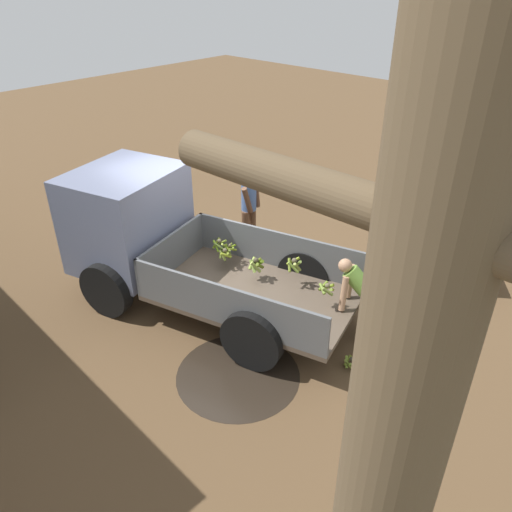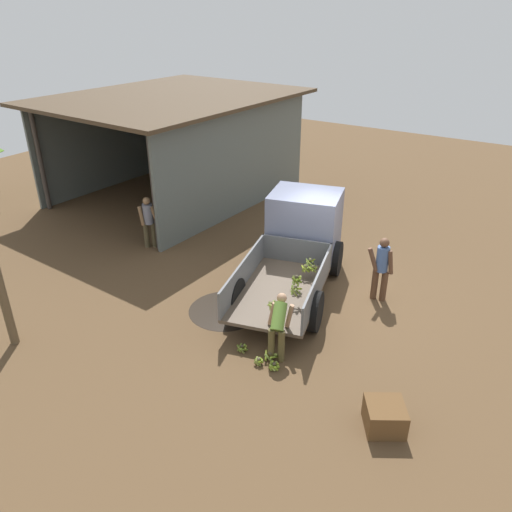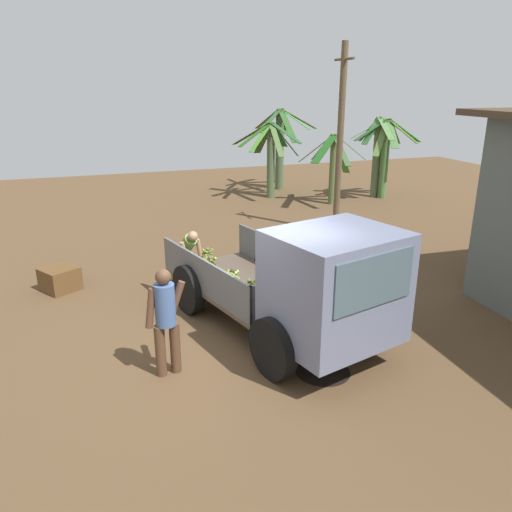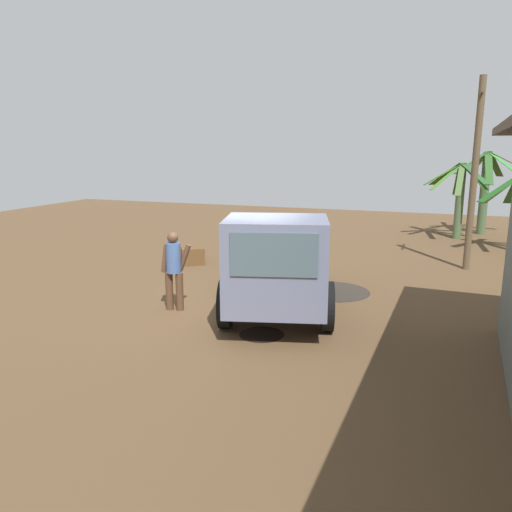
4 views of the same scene
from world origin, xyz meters
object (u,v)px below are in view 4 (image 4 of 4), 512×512
object	(u,v)px
banana_bunch_on_ground_2	(295,273)
banana_bunch_on_ground_3	(266,269)
utility_pole	(474,174)
person_worker_loading	(267,249)
banana_bunch_on_ground_0	(278,270)
wooden_crate_0	(193,255)
cargo_truck	(277,268)
banana_bunch_on_ground_1	(271,270)
person_foreground_visitor	(174,267)

from	to	relation	value
banana_bunch_on_ground_2	banana_bunch_on_ground_3	bearing A→B (deg)	-98.72
utility_pole	person_worker_loading	size ratio (longest dim) A/B	3.97
person_worker_loading	banana_bunch_on_ground_3	world-z (taller)	person_worker_loading
banana_bunch_on_ground_0	banana_bunch_on_ground_3	bearing A→B (deg)	-83.66
banana_bunch_on_ground_0	banana_bunch_on_ground_2	bearing A→B (deg)	72.02
banana_bunch_on_ground_0	wooden_crate_0	bearing A→B (deg)	-94.86
wooden_crate_0	utility_pole	bearing A→B (deg)	105.01
person_worker_loading	banana_bunch_on_ground_2	world-z (taller)	person_worker_loading
cargo_truck	utility_pole	distance (m)	7.20
banana_bunch_on_ground_1	banana_bunch_on_ground_3	bearing A→B (deg)	-133.50
cargo_truck	banana_bunch_on_ground_2	size ratio (longest dim) A/B	20.54
banana_bunch_on_ground_0	banana_bunch_on_ground_1	world-z (taller)	banana_bunch_on_ground_1
utility_pole	banana_bunch_on_ground_1	size ratio (longest dim) A/B	17.87
person_worker_loading	banana_bunch_on_ground_0	size ratio (longest dim) A/B	6.19
utility_pole	banana_bunch_on_ground_3	xyz separation A→B (m)	(2.27, -5.12, -2.54)
cargo_truck	person_foreground_visitor	size ratio (longest dim) A/B	3.05
cargo_truck	person_worker_loading	xyz separation A→B (m)	(-3.30, -1.31, -0.35)
cargo_truck	person_worker_loading	world-z (taller)	cargo_truck
banana_bunch_on_ground_2	utility_pole	bearing A→B (deg)	119.39
utility_pole	banana_bunch_on_ground_1	bearing A→B (deg)	-63.29
cargo_truck	banana_bunch_on_ground_2	bearing A→B (deg)	175.06
cargo_truck	person_foreground_visitor	xyz separation A→B (m)	(-0.11, -2.26, -0.19)
person_worker_loading	banana_bunch_on_ground_1	world-z (taller)	person_worker_loading
utility_pole	person_worker_loading	distance (m)	5.94
person_foreground_visitor	banana_bunch_on_ground_3	size ratio (longest dim) A/B	6.87
banana_bunch_on_ground_1	banana_bunch_on_ground_2	xyz separation A→B (m)	(-0.07, 0.65, -0.03)
person_foreground_visitor	banana_bunch_on_ground_1	distance (m)	3.67
utility_pole	banana_bunch_on_ground_2	xyz separation A→B (m)	(2.40, -4.26, -2.54)
utility_pole	banana_bunch_on_ground_1	world-z (taller)	utility_pole
banana_bunch_on_ground_1	wooden_crate_0	size ratio (longest dim) A/B	0.44
cargo_truck	banana_bunch_on_ground_1	size ratio (longest dim) A/B	17.40
banana_bunch_on_ground_0	person_worker_loading	bearing A→B (deg)	-16.83
person_worker_loading	banana_bunch_on_ground_3	distance (m)	0.82
person_foreground_visitor	person_worker_loading	distance (m)	3.33
banana_bunch_on_ground_0	wooden_crate_0	world-z (taller)	wooden_crate_0
person_foreground_visitor	wooden_crate_0	distance (m)	4.28
banana_bunch_on_ground_1	banana_bunch_on_ground_3	size ratio (longest dim) A/B	1.20
utility_pole	banana_bunch_on_ground_3	world-z (taller)	utility_pole
person_worker_loading	wooden_crate_0	size ratio (longest dim) A/B	1.99
person_foreground_visitor	banana_bunch_on_ground_0	xyz separation A→B (m)	(-3.69, 1.11, -0.82)
banana_bunch_on_ground_0	banana_bunch_on_ground_2	world-z (taller)	banana_bunch_on_ground_0
cargo_truck	banana_bunch_on_ground_3	xyz separation A→B (m)	(-3.76, -1.49, -1.01)
utility_pole	person_worker_loading	xyz separation A→B (m)	(2.73, -4.93, -1.88)
cargo_truck	banana_bunch_on_ground_3	world-z (taller)	cargo_truck
cargo_truck	banana_bunch_on_ground_2	distance (m)	3.82
banana_bunch_on_ground_3	banana_bunch_on_ground_0	bearing A→B (deg)	96.34
banana_bunch_on_ground_2	banana_bunch_on_ground_3	xyz separation A→B (m)	(-0.13, -0.86, 0.00)
person_foreground_visitor	person_worker_loading	size ratio (longest dim) A/B	1.27
cargo_truck	wooden_crate_0	size ratio (longest dim) A/B	7.69
banana_bunch_on_ground_3	banana_bunch_on_ground_2	bearing A→B (deg)	81.28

